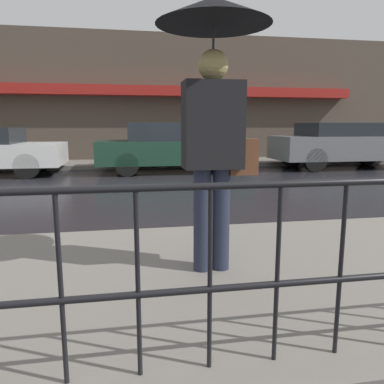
# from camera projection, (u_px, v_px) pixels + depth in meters

# --- Properties ---
(ground_plane) EXTENTS (80.00, 80.00, 0.00)m
(ground_plane) POSITION_uv_depth(u_px,v_px,m) (137.00, 188.00, 8.25)
(ground_plane) COLOR black
(sidewalk_near) EXTENTS (28.00, 2.96, 0.14)m
(sidewalk_near) POSITION_uv_depth(u_px,v_px,m) (156.00, 284.00, 3.11)
(sidewalk_near) COLOR slate
(sidewalk_near) RESTS_ON ground_plane
(sidewalk_far) EXTENTS (28.00, 2.16, 0.14)m
(sidewalk_far) POSITION_uv_depth(u_px,v_px,m) (132.00, 164.00, 12.98)
(sidewalk_far) COLOR slate
(sidewalk_far) RESTS_ON ground_plane
(lane_marking) EXTENTS (25.20, 0.12, 0.01)m
(lane_marking) POSITION_uv_depth(u_px,v_px,m) (137.00, 188.00, 8.25)
(lane_marking) COLOR gold
(lane_marking) RESTS_ON ground_plane
(building_storefront) EXTENTS (28.00, 0.85, 4.70)m
(building_storefront) POSITION_uv_depth(u_px,v_px,m) (130.00, 98.00, 13.74)
(building_storefront) COLOR #4C4238
(building_storefront) RESTS_ON ground_plane
(railing_foreground) EXTENTS (12.00, 0.04, 0.96)m
(railing_foreground) POSITION_uv_depth(u_px,v_px,m) (174.00, 257.00, 1.80)
(railing_foreground) COLOR black
(railing_foreground) RESTS_ON sidewalk_near
(pedestrian) EXTENTS (0.91, 0.91, 2.20)m
(pedestrian) POSITION_uv_depth(u_px,v_px,m) (214.00, 77.00, 2.97)
(pedestrian) COLOR #23283D
(pedestrian) RESTS_ON sidewalk_near
(car_dark_green) EXTENTS (4.50, 1.92, 1.45)m
(car_dark_green) POSITION_uv_depth(u_px,v_px,m) (172.00, 147.00, 11.12)
(car_dark_green) COLOR #193828
(car_dark_green) RESTS_ON ground_plane
(car_grey) EXTENTS (4.57, 1.81, 1.45)m
(car_grey) POSITION_uv_depth(u_px,v_px,m) (343.00, 144.00, 12.07)
(car_grey) COLOR slate
(car_grey) RESTS_ON ground_plane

